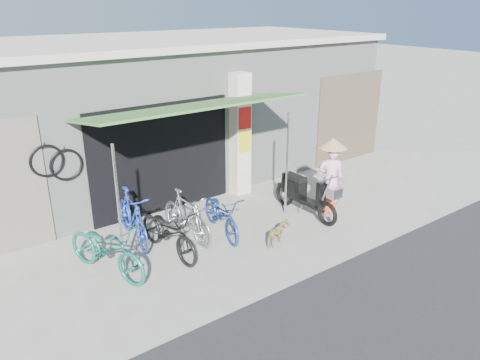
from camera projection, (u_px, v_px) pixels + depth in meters
ground at (277, 237)px, 9.63m from camera, size 80.00×80.00×0.00m
bicycle_shop at (157, 107)px, 12.80m from camera, size 12.30×5.30×3.66m
shop_pillar at (239, 135)px, 11.40m from camera, size 0.42×0.44×3.00m
awning at (194, 109)px, 9.45m from camera, size 4.60×1.88×2.72m
neighbour_right at (349, 118)px, 13.88m from camera, size 2.60×0.06×2.60m
bike_teal at (106, 249)px, 8.17m from camera, size 1.24×2.01×1.00m
bike_blue at (132, 217)px, 9.29m from camera, size 0.71×1.85×1.08m
bike_black at (168, 232)px, 8.83m from camera, size 0.78×1.85×0.95m
bike_silver at (186, 216)px, 9.41m from camera, size 0.57×1.72×1.02m
bike_navy at (221, 214)px, 9.63m from camera, size 0.93×1.81×0.90m
street_dog at (278, 234)px, 9.23m from camera, size 0.63×0.44×0.49m
moped at (304, 194)px, 10.49m from camera, size 0.54×1.91×1.08m
nun at (331, 176)px, 10.55m from camera, size 0.67×0.66×1.74m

